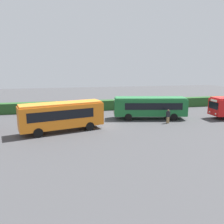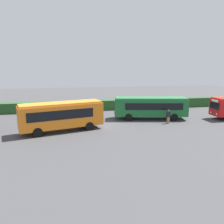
{
  "view_description": "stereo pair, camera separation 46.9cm",
  "coord_description": "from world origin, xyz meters",
  "px_view_note": "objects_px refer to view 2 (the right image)",
  "views": [
    {
      "loc": [
        -4.26,
        -27.09,
        7.24
      ],
      "look_at": [
        1.74,
        0.32,
        1.59
      ],
      "focal_mm": 36.7,
      "sensor_mm": 36.0,
      "label": 1
    },
    {
      "loc": [
        -3.8,
        -27.19,
        7.24
      ],
      "look_at": [
        1.74,
        0.32,
        1.59
      ],
      "focal_mm": 36.7,
      "sensor_mm": 36.0,
      "label": 2
    }
  ],
  "objects_px": {
    "bus_orange": "(62,115)",
    "person_left": "(139,108)",
    "person_center": "(168,116)",
    "bus_green": "(150,107)"
  },
  "relations": [
    {
      "from": "person_left",
      "to": "bus_green",
      "type": "bearing_deg",
      "value": -70.52
    },
    {
      "from": "bus_green",
      "to": "person_left",
      "type": "height_order",
      "value": "bus_green"
    },
    {
      "from": "bus_orange",
      "to": "person_center",
      "type": "relative_size",
      "value": 5.32
    },
    {
      "from": "bus_green",
      "to": "person_center",
      "type": "distance_m",
      "value": 3.3
    },
    {
      "from": "bus_green",
      "to": "person_left",
      "type": "bearing_deg",
      "value": -71.4
    },
    {
      "from": "person_left",
      "to": "person_center",
      "type": "height_order",
      "value": "person_left"
    },
    {
      "from": "bus_orange",
      "to": "person_left",
      "type": "height_order",
      "value": "bus_orange"
    },
    {
      "from": "bus_green",
      "to": "person_center",
      "type": "xyz_separation_m",
      "value": [
        1.38,
        -2.89,
        -0.82
      ]
    },
    {
      "from": "person_left",
      "to": "person_center",
      "type": "relative_size",
      "value": 1.02
    },
    {
      "from": "bus_orange",
      "to": "person_center",
      "type": "height_order",
      "value": "bus_orange"
    }
  ]
}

